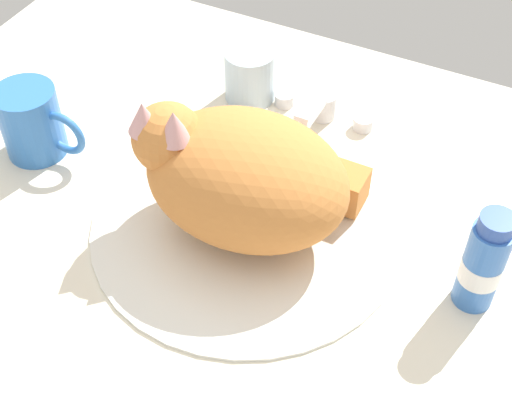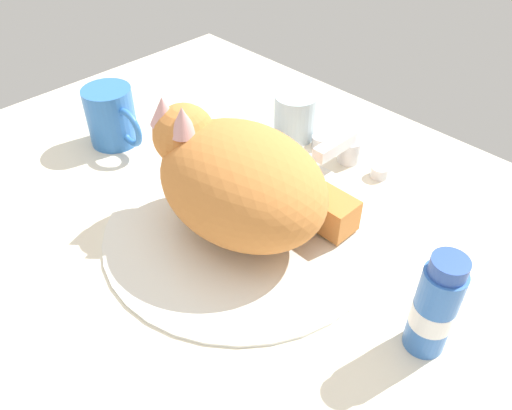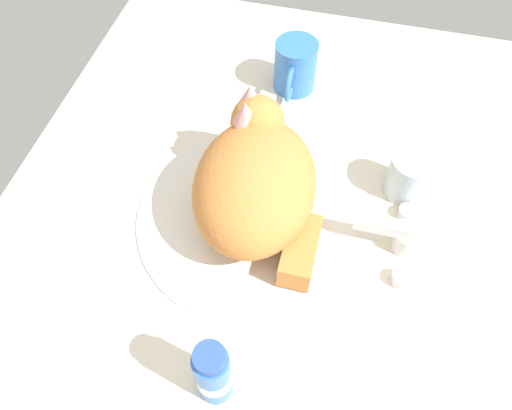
% 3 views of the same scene
% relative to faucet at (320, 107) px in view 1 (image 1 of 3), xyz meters
% --- Properties ---
extents(ground_plane, '(1.10, 0.83, 0.03)m').
position_rel_faucet_xyz_m(ground_plane, '(0.00, -0.22, -0.04)').
color(ground_plane, silver).
extents(sink_basin, '(0.37, 0.37, 0.01)m').
position_rel_faucet_xyz_m(sink_basin, '(0.00, -0.22, -0.02)').
color(sink_basin, silver).
rests_on(sink_basin, ground_plane).
extents(faucet, '(0.15, 0.10, 0.06)m').
position_rel_faucet_xyz_m(faucet, '(0.00, 0.00, 0.00)').
color(faucet, silver).
rests_on(faucet, ground_plane).
extents(cat, '(0.25, 0.20, 0.17)m').
position_rel_faucet_xyz_m(cat, '(-0.01, -0.22, 0.06)').
color(cat, '#D17F3D').
rests_on(cat, sink_basin).
extents(coffee_mug, '(0.12, 0.08, 0.10)m').
position_rel_faucet_xyz_m(coffee_mug, '(-0.31, -0.22, 0.02)').
color(coffee_mug, '#3372C6').
rests_on(coffee_mug, ground_plane).
extents(rinse_cup, '(0.07, 0.07, 0.08)m').
position_rel_faucet_xyz_m(rinse_cup, '(-0.11, 0.01, 0.01)').
color(rinse_cup, silver).
rests_on(rinse_cup, ground_plane).
extents(toothpaste_bottle, '(0.04, 0.04, 0.13)m').
position_rel_faucet_xyz_m(toothpaste_bottle, '(0.27, -0.20, 0.04)').
color(toothpaste_bottle, '#3870C6').
rests_on(toothpaste_bottle, ground_plane).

